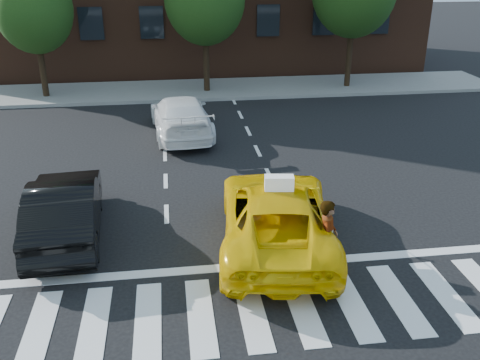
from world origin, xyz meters
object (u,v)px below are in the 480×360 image
at_px(taxi, 276,215).
at_px(black_sedan, 65,209).
at_px(white_suv, 181,116).
at_px(woman, 327,238).
at_px(dog, 252,270).

height_order(taxi, black_sedan, taxi).
bearing_deg(white_suv, taxi, 98.22).
bearing_deg(woman, black_sedan, 83.71).
bearing_deg(black_sedan, taxi, 163.35).
bearing_deg(white_suv, black_sedan, 63.00).
relative_size(taxi, dog, 9.43).
xyz_separation_m(taxi, white_suv, (-1.92, 8.45, -0.03)).
height_order(white_suv, woman, woman).
relative_size(white_suv, woman, 2.88).
xyz_separation_m(white_suv, woman, (2.73, -9.85, 0.14)).
relative_size(black_sedan, white_suv, 0.90).
distance_m(taxi, woman, 1.62).
bearing_deg(woman, dog, 106.16).
bearing_deg(dog, white_suv, 121.33).
relative_size(black_sedan, dog, 7.79).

